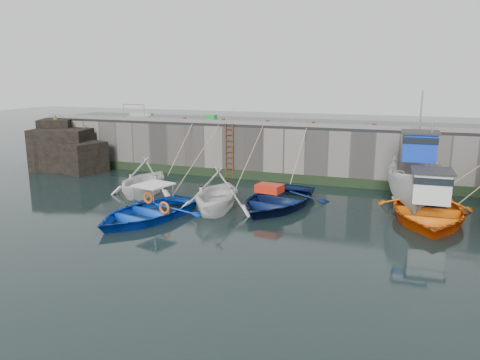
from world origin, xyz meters
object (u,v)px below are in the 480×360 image
(boat_near_blacktrim, at_px, (217,211))
(boat_far_white, at_px, (416,182))
(bollard_b, at_px, (223,121))
(bollard_d, at_px, (313,124))
(fish_crate, at_px, (211,118))
(bollard_c, at_px, (268,123))
(ladder, at_px, (229,151))
(boat_near_blue, at_px, (146,218))
(bollard_e, at_px, (374,126))
(bollard_a, at_px, (185,120))
(boat_near_white, at_px, (144,195))
(boat_near_navy, at_px, (277,206))
(boat_far_orange, at_px, (428,210))

(boat_near_blacktrim, height_order, boat_far_white, boat_far_white)
(bollard_b, distance_m, bollard_d, 5.30)
(fish_crate, height_order, bollard_d, fish_crate)
(boat_near_blacktrim, distance_m, bollard_c, 7.67)
(bollard_c, bearing_deg, ladder, -171.33)
(boat_near_blue, bearing_deg, bollard_e, 60.31)
(boat_near_blue, height_order, bollard_b, bollard_b)
(boat_near_blacktrim, height_order, fish_crate, fish_crate)
(boat_near_blue, relative_size, bollard_c, 18.63)
(bollard_a, distance_m, bollard_d, 7.80)
(bollard_b, distance_m, bollard_c, 2.70)
(boat_near_white, height_order, bollard_c, bollard_c)
(boat_near_white, distance_m, bollard_e, 12.41)
(boat_near_navy, bearing_deg, ladder, 140.06)
(boat_near_white, bearing_deg, boat_near_blacktrim, -20.35)
(boat_far_white, height_order, bollard_b, boat_far_white)
(bollard_a, bearing_deg, boat_far_white, -11.77)
(boat_near_white, height_order, bollard_d, bollard_d)
(boat_near_blue, height_order, bollard_a, bollard_a)
(boat_near_white, distance_m, boat_far_orange, 13.34)
(boat_near_blue, xyz_separation_m, bollard_c, (2.60, 8.97, 3.30))
(ladder, height_order, bollard_b, bollard_b)
(boat_far_white, relative_size, fish_crate, 9.97)
(boat_near_white, height_order, fish_crate, fish_crate)
(boat_near_navy, relative_size, fish_crate, 8.33)
(boat_near_blue, distance_m, boat_near_blacktrim, 3.11)
(ladder, height_order, bollard_a, bollard_a)
(bollard_d, distance_m, bollard_e, 3.20)
(boat_far_white, bearing_deg, boat_near_white, -168.34)
(boat_far_orange, bearing_deg, bollard_c, 147.40)
(boat_near_blacktrim, bearing_deg, boat_near_navy, 28.50)
(boat_near_white, bearing_deg, bollard_d, 33.38)
(bollard_b, relative_size, bollard_c, 1.00)
(boat_near_blacktrim, distance_m, fish_crate, 9.97)
(boat_near_white, bearing_deg, bollard_b, 65.79)
(bollard_b, bearing_deg, boat_near_blue, -89.37)
(boat_near_navy, bearing_deg, boat_near_blue, -132.34)
(ladder, distance_m, bollard_a, 3.47)
(boat_near_white, height_order, boat_far_orange, boat_far_orange)
(boat_near_white, relative_size, bollard_a, 15.06)
(boat_near_navy, bearing_deg, bollard_e, 63.98)
(ladder, bearing_deg, boat_near_navy, -49.23)
(boat_near_blue, bearing_deg, bollard_a, 119.61)
(boat_near_navy, bearing_deg, boat_far_orange, 11.70)
(boat_near_blue, xyz_separation_m, bollard_b, (-0.10, 8.97, 3.30))
(boat_far_orange, height_order, bollard_a, boat_far_orange)
(boat_near_blacktrim, bearing_deg, ladder, 99.54)
(fish_crate, distance_m, bollard_c, 4.48)
(boat_near_white, xyz_separation_m, boat_near_navy, (6.86, 0.27, 0.00))
(boat_near_blue, xyz_separation_m, fish_crate, (-1.58, 10.58, 3.33))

